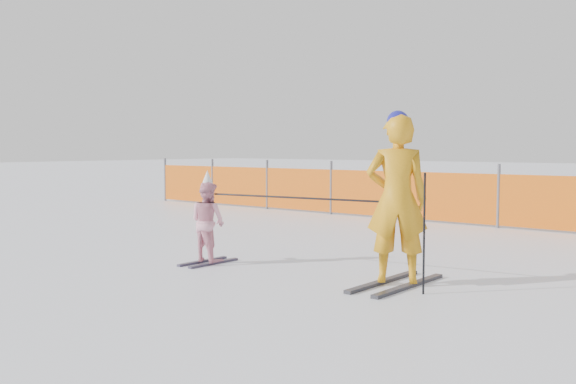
% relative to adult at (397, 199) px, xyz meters
% --- Properties ---
extents(ground, '(120.00, 120.00, 0.00)m').
position_rel_adult_xyz_m(ground, '(-1.54, -0.57, -0.99)').
color(ground, white).
rests_on(ground, ground).
extents(adult, '(0.82, 1.47, 1.98)m').
position_rel_adult_xyz_m(adult, '(0.00, 0.00, 0.00)').
color(adult, black).
rests_on(adult, ground).
extents(child, '(0.53, 0.86, 1.26)m').
position_rel_adult_xyz_m(child, '(-2.66, -0.41, -0.41)').
color(child, black).
rests_on(child, ground).
extents(ski_poles, '(3.00, 0.40, 1.30)m').
position_rel_adult_xyz_m(ski_poles, '(-0.71, -0.20, -0.15)').
color(ski_poles, black).
rests_on(ski_poles, ground).
extents(safety_fence, '(16.00, 0.06, 1.25)m').
position_rel_adult_xyz_m(safety_fence, '(-3.22, 5.81, -0.43)').
color(safety_fence, '#595960').
rests_on(safety_fence, ground).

